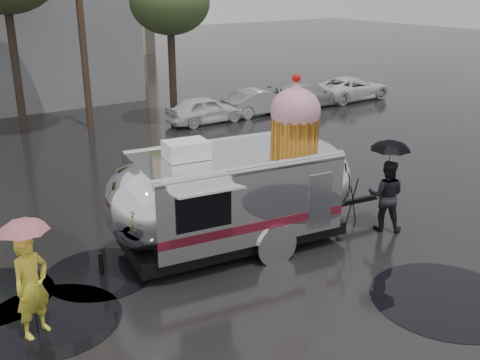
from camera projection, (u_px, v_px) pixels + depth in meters
ground at (215, 283)px, 11.78m from camera, size 120.00×120.00×0.00m
puddles at (147, 318)px, 10.56m from camera, size 12.01×7.90×0.01m
utility_pole at (80, 16)px, 22.40m from camera, size 1.60×0.28×9.00m
tree_right at (170, 3)px, 23.34m from camera, size 3.36×3.36×6.42m
parked_cars at (290, 95)px, 27.12m from camera, size 13.20×1.90×1.50m
airstream_trailer at (237, 189)px, 13.00m from camera, size 7.51×3.17×4.07m
person_left at (32, 286)px, 9.81m from camera, size 0.82×0.70×1.92m
umbrella_pink at (25, 237)px, 9.49m from camera, size 1.05×1.05×2.27m
person_right at (386, 196)px, 14.03m from camera, size 0.95×0.98×1.83m
umbrella_black at (390, 155)px, 13.67m from camera, size 1.22×1.22×2.38m
tripod at (348, 195)px, 14.45m from camera, size 0.54×0.55×1.36m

